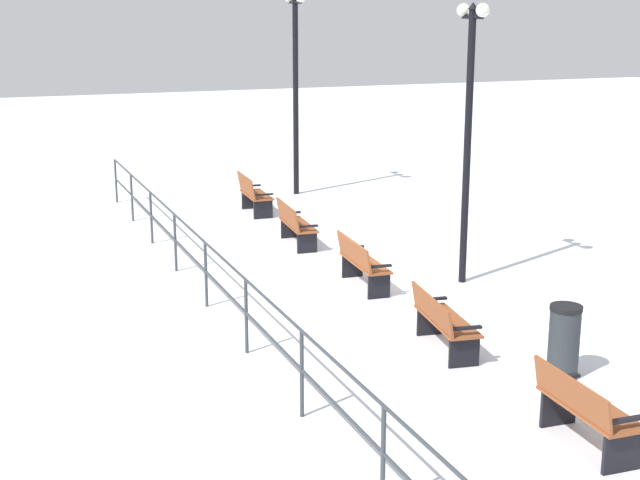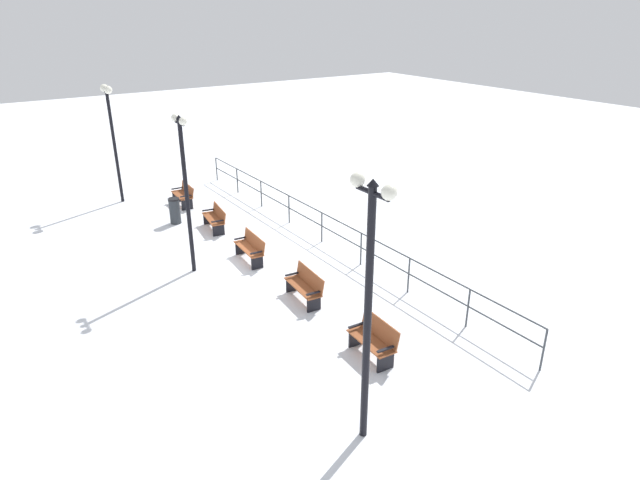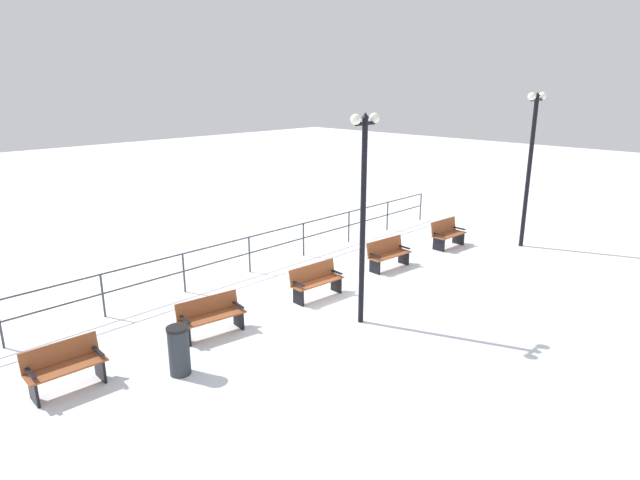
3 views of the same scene
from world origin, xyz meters
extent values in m
plane|color=white|center=(0.00, 0.00, 0.00)|extent=(80.00, 80.00, 0.00)
cube|color=brown|center=(-0.14, -6.42, 0.48)|extent=(0.58, 1.41, 0.04)
cube|color=brown|center=(-0.40, -6.41, 0.69)|extent=(0.16, 1.39, 0.39)
cube|color=black|center=(-0.17, -7.01, 0.24)|extent=(0.47, 0.07, 0.48)
cube|color=black|center=(-0.12, -5.83, 0.24)|extent=(0.47, 0.07, 0.48)
cube|color=black|center=(-0.15, -7.01, 0.60)|extent=(0.47, 0.09, 0.04)
cube|color=black|center=(-0.10, -5.83, 0.60)|extent=(0.47, 0.09, 0.04)
cube|color=brown|center=(-0.14, -3.21, 0.44)|extent=(0.70, 1.56, 0.04)
cube|color=brown|center=(-0.38, -3.17, 0.65)|extent=(0.32, 1.51, 0.38)
cube|color=black|center=(-0.23, -3.86, 0.22)|extent=(0.44, 0.11, 0.44)
cube|color=black|center=(-0.04, -2.56, 0.22)|extent=(0.44, 0.11, 0.44)
cube|color=black|center=(-0.21, -3.86, 0.56)|extent=(0.44, 0.13, 0.04)
cube|color=black|center=(-0.02, -2.56, 0.56)|extent=(0.44, 0.13, 0.04)
cube|color=brown|center=(0.03, 0.00, 0.45)|extent=(0.54, 1.56, 0.04)
cube|color=brown|center=(-0.19, 0.02, 0.68)|extent=(0.21, 1.54, 0.42)
cube|color=black|center=(-0.01, -0.67, 0.22)|extent=(0.40, 0.08, 0.45)
cube|color=black|center=(0.08, 0.67, 0.22)|extent=(0.40, 0.08, 0.45)
cube|color=black|center=(0.01, -0.67, 0.57)|extent=(0.40, 0.10, 0.04)
cube|color=black|center=(0.10, 0.67, 0.57)|extent=(0.40, 0.10, 0.04)
cube|color=brown|center=(-0.04, 3.21, 0.44)|extent=(0.58, 1.55, 0.04)
cube|color=brown|center=(-0.27, 3.23, 0.67)|extent=(0.24, 1.52, 0.44)
cube|color=black|center=(-0.09, 2.56, 0.22)|extent=(0.41, 0.08, 0.44)
cube|color=black|center=(0.02, 3.86, 0.22)|extent=(0.41, 0.08, 0.44)
cube|color=black|center=(-0.07, 2.55, 0.56)|extent=(0.42, 0.10, 0.04)
cube|color=black|center=(0.04, 3.86, 0.56)|extent=(0.42, 0.10, 0.04)
cube|color=brown|center=(0.08, 6.42, 0.46)|extent=(0.58, 1.39, 0.04)
cube|color=brown|center=(-0.18, 6.43, 0.71)|extent=(0.19, 1.37, 0.47)
cube|color=black|center=(0.05, 5.84, 0.23)|extent=(0.46, 0.08, 0.46)
cube|color=black|center=(0.11, 7.00, 0.23)|extent=(0.46, 0.08, 0.46)
cube|color=black|center=(0.07, 5.84, 0.58)|extent=(0.46, 0.10, 0.04)
cube|color=black|center=(0.13, 7.00, 0.58)|extent=(0.46, 0.10, 0.04)
cylinder|color=black|center=(1.80, -0.34, 2.39)|extent=(0.13, 0.13, 4.78)
cylinder|color=black|center=(1.80, -0.34, 4.66)|extent=(0.08, 0.62, 0.08)
sphere|color=white|center=(1.80, -0.65, 4.76)|extent=(0.23, 0.23, 0.23)
sphere|color=white|center=(1.80, -0.03, 4.76)|extent=(0.23, 0.23, 0.23)
cone|color=black|center=(1.80, -0.34, 4.84)|extent=(0.18, 0.18, 0.12)
cylinder|color=black|center=(1.80, 8.35, 2.54)|extent=(0.14, 0.14, 5.08)
cylinder|color=black|center=(1.80, 8.35, 4.96)|extent=(0.09, 0.80, 0.09)
sphere|color=white|center=(1.80, 7.95, 5.08)|extent=(0.26, 0.26, 0.26)
sphere|color=white|center=(1.80, 8.75, 5.08)|extent=(0.26, 0.26, 0.26)
cone|color=black|center=(1.80, 8.35, 5.14)|extent=(0.20, 0.20, 0.12)
cylinder|color=#383D42|center=(-2.85, -6.74, 0.55)|extent=(0.05, 0.05, 1.10)
cylinder|color=#383D42|center=(-2.85, -4.50, 0.55)|extent=(0.05, 0.05, 1.10)
cylinder|color=#383D42|center=(-2.85, -2.25, 0.55)|extent=(0.05, 0.05, 1.10)
cylinder|color=#383D42|center=(-2.85, 0.00, 0.55)|extent=(0.05, 0.05, 1.10)
cylinder|color=#383D42|center=(-2.85, 2.25, 0.55)|extent=(0.05, 0.05, 1.10)
cylinder|color=#383D42|center=(-2.85, 4.50, 0.55)|extent=(0.05, 0.05, 1.10)
cylinder|color=#383D42|center=(-2.85, 6.74, 0.55)|extent=(0.05, 0.05, 1.10)
cylinder|color=#383D42|center=(-2.85, 8.99, 0.55)|extent=(0.05, 0.05, 1.10)
cylinder|color=#383D42|center=(-2.85, 0.00, 1.10)|extent=(0.04, 17.99, 0.04)
cylinder|color=#383D42|center=(-2.85, 0.00, 0.60)|extent=(0.04, 17.99, 0.04)
cylinder|color=#2D3338|center=(0.81, -4.64, 0.47)|extent=(0.41, 0.41, 0.94)
cylinder|color=black|center=(0.81, -4.64, 0.97)|extent=(0.43, 0.43, 0.06)
camera|label=1|loc=(-6.35, -13.90, 4.76)|focal=50.61mm
camera|label=2|loc=(7.17, 14.84, 7.73)|focal=30.80mm
camera|label=3|loc=(9.34, -9.43, 5.52)|focal=30.11mm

